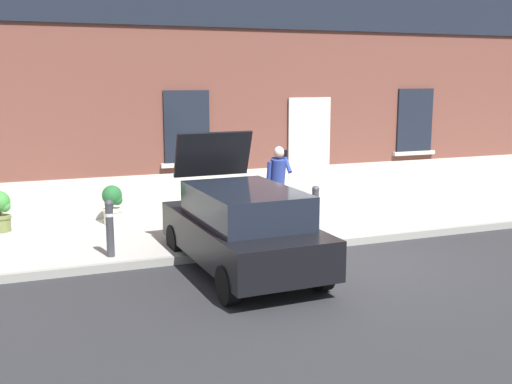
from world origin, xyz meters
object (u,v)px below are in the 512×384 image
Objects in this scene: bollard_near_person at (315,209)px; person_on_phone at (277,180)px; planter_cream at (113,203)px; hatchback_car_black at (242,227)px; planter_olive at (0,210)px; bollard_far_left at (110,226)px.

person_on_phone is at bearing 107.34° from bollard_near_person.
bollard_near_person reaches higher than planter_cream.
hatchback_car_black is 3.95× the size of bollard_near_person.
hatchback_car_black is 4.80× the size of planter_olive.
planter_cream is (-3.68, 2.59, -0.11)m from bollard_near_person.
hatchback_car_black is at bearing -148.25° from bollard_near_person.
planter_olive is at bearing 134.80° from hatchback_car_black.
hatchback_car_black is at bearing -45.20° from planter_olive.
person_on_phone is at bearing 16.90° from bollard_far_left.
bollard_far_left reaches higher than planter_olive.
bollard_near_person is 6.57m from planter_olive.
planter_olive is (-5.98, 2.72, -0.11)m from bollard_near_person.
person_on_phone is at bearing -23.59° from planter_cream.
bollard_near_person is at bearing 31.75° from hatchback_car_black.
hatchback_car_black is 5.61m from planter_olive.
bollard_far_left is 1.22× the size of planter_cream.
bollard_near_person is at bearing -60.65° from person_on_phone.
bollard_far_left is 3.95m from person_on_phone.
person_on_phone reaches higher than planter_cream.
bollard_near_person is 4.50m from planter_cream.
hatchback_car_black is 2.43m from bollard_far_left.
person_on_phone is at bearing 55.01° from hatchback_car_black.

